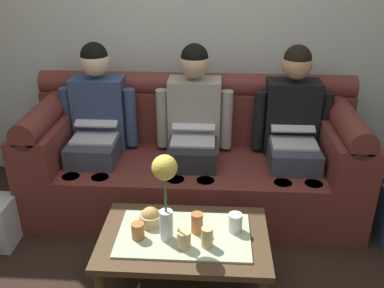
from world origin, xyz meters
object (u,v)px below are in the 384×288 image
(flower_vase, at_px, (165,185))
(cup_far_left, at_px, (184,239))
(person_right, at_px, (293,127))
(snack_bowl, at_px, (150,217))
(cup_near_right, at_px, (235,222))
(person_middle, at_px, (194,124))
(cup_far_center, at_px, (138,231))
(couch, at_px, (194,160))
(cup_far_right, at_px, (207,237))
(person_left, at_px, (97,122))
(coffee_table, at_px, (184,243))
(cup_near_left, at_px, (197,223))

(flower_vase, bearing_deg, cup_far_left, -33.56)
(person_right, bearing_deg, snack_bowl, -136.08)
(cup_near_right, bearing_deg, person_middle, 107.11)
(person_middle, height_order, cup_far_center, person_middle)
(couch, distance_m, snack_bowl, 0.90)
(person_right, height_order, cup_far_right, person_right)
(person_middle, distance_m, cup_far_center, 1.05)
(person_left, distance_m, person_right, 1.42)
(couch, relative_size, coffee_table, 2.57)
(cup_far_left, bearing_deg, person_left, 124.13)
(couch, xyz_separation_m, snack_bowl, (-0.19, -0.88, 0.08))
(couch, xyz_separation_m, flower_vase, (-0.09, -1.00, 0.37))
(person_middle, height_order, flower_vase, person_middle)
(flower_vase, bearing_deg, person_middle, 84.85)
(cup_near_left, bearing_deg, snack_bowl, 168.04)
(person_middle, relative_size, snack_bowl, 9.63)
(cup_near_right, bearing_deg, cup_far_right, -136.88)
(cup_far_center, bearing_deg, cup_near_left, 13.09)
(snack_bowl, distance_m, cup_far_center, 0.14)
(snack_bowl, height_order, cup_far_right, cup_far_right)
(cup_near_left, bearing_deg, flower_vase, -157.16)
(person_left, bearing_deg, cup_far_left, -55.87)
(flower_vase, relative_size, cup_far_right, 4.48)
(snack_bowl, bearing_deg, flower_vase, -49.54)
(person_right, xyz_separation_m, cup_near_left, (-0.64, -0.93, -0.19))
(person_left, distance_m, cup_far_right, 1.35)
(cup_far_center, distance_m, cup_far_right, 0.37)
(person_right, xyz_separation_m, coffee_table, (-0.71, -0.95, -0.31))
(person_middle, xyz_separation_m, flower_vase, (-0.09, -0.99, 0.08))
(cup_near_right, distance_m, cup_far_left, 0.31)
(snack_bowl, relative_size, cup_far_center, 1.38)
(cup_near_left, height_order, cup_far_left, cup_near_left)
(cup_near_left, bearing_deg, person_right, 55.40)
(flower_vase, xyz_separation_m, cup_near_left, (0.16, 0.07, -0.27))
(cup_near_left, bearing_deg, cup_far_left, -114.97)
(flower_vase, height_order, cup_far_center, flower_vase)
(cup_far_left, height_order, cup_far_right, cup_far_right)
(couch, height_order, coffee_table, couch)
(person_middle, relative_size, cup_near_left, 10.42)
(cup_near_left, xyz_separation_m, cup_far_right, (0.06, -0.12, -0.00))
(couch, bearing_deg, snack_bowl, -102.55)
(person_right, relative_size, cup_far_center, 13.33)
(coffee_table, bearing_deg, couch, 90.00)
(coffee_table, bearing_deg, cup_far_right, -35.29)
(cup_near_left, distance_m, cup_far_center, 0.32)
(couch, height_order, cup_near_left, couch)
(couch, distance_m, cup_near_right, 0.95)
(person_right, bearing_deg, cup_far_left, -123.50)
(flower_vase, bearing_deg, person_left, 121.94)
(couch, distance_m, cup_far_right, 1.06)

